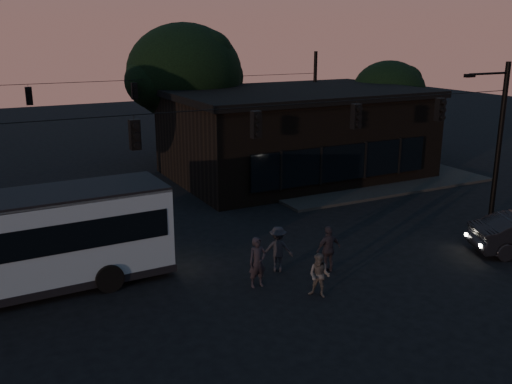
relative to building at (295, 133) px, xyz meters
name	(u,v)px	position (x,y,z in m)	size (l,w,h in m)	color
ground	(312,308)	(-9.00, -15.97, -2.71)	(120.00, 120.00, 0.00)	black
sidewalk_far_right	(351,175)	(3.00, -1.97, -2.63)	(14.00, 10.00, 0.15)	black
building	(295,133)	(0.00, 0.00, 0.00)	(15.40, 10.41, 5.40)	black
tree_behind	(185,73)	(-5.00, 6.03, 3.48)	(7.60, 7.60, 9.43)	black
tree_right	(389,92)	(9.00, 2.03, 1.93)	(5.20, 5.20, 6.86)	black
signal_rig_near	(256,154)	(-9.00, -11.97, 1.74)	(26.24, 0.30, 7.50)	black
signal_rig_far	(135,110)	(-9.00, 4.03, 1.50)	(26.24, 0.30, 7.50)	black
pedestrian_a	(258,262)	(-9.80, -13.63, -1.78)	(0.68, 0.44, 1.85)	black
pedestrian_b	(319,275)	(-8.30, -15.33, -1.93)	(0.76, 0.59, 1.57)	#46423F
pedestrian_c	(328,249)	(-6.83, -13.73, -1.79)	(1.07, 0.45, 1.83)	black
pedestrian_d	(278,249)	(-8.48, -12.77, -1.82)	(1.15, 0.66, 1.78)	black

